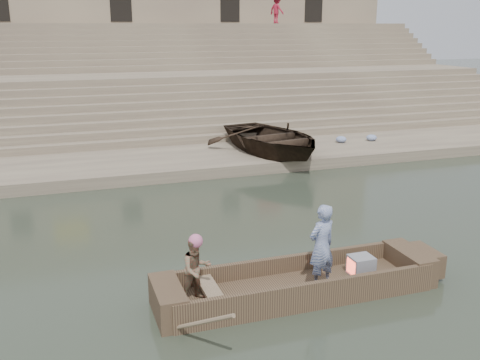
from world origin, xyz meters
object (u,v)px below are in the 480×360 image
beached_rowboat (272,138)px  pedestrian (277,10)px  standing_man (322,246)px  rowing_man (196,269)px  television (361,266)px  main_rowboat (297,290)px

beached_rowboat → pedestrian: bearing=57.7°
standing_man → beached_rowboat: size_ratio=0.31×
standing_man → rowing_man: bearing=-22.2°
rowing_man → television: size_ratio=2.65×
television → pedestrian: bearing=71.7°
rowing_man → pedestrian: bearing=51.4°
beached_rowboat → pedestrian: size_ratio=3.27×
main_rowboat → rowing_man: rowing_man is taller
standing_man → main_rowboat: bearing=-41.1°
television → pedestrian: size_ratio=0.28×
television → beached_rowboat: beached_rowboat is taller
main_rowboat → television: size_ratio=10.87×
beached_rowboat → rowing_man: bearing=-128.5°
rowing_man → pedestrian: (11.37, 24.07, 5.19)m
standing_man → beached_rowboat: bearing=-123.6°
main_rowboat → rowing_man: (-2.00, 0.05, 0.72)m
main_rowboat → pedestrian: 26.54m
standing_man → pedestrian: (8.98, 24.30, 4.97)m
rowing_man → television: 3.42m
rowing_man → standing_man: bearing=-18.8°
beached_rowboat → television: bearing=-111.6°
standing_man → pedestrian: size_ratio=1.01×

